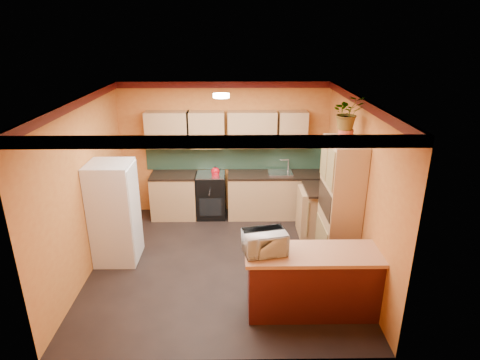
# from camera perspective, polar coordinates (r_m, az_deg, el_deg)

# --- Properties ---
(room_shell) EXTENTS (4.24, 4.24, 2.72)m
(room_shell) POSITION_cam_1_polar(r_m,az_deg,el_deg) (6.24, -2.49, 6.25)
(room_shell) COLOR black
(room_shell) RESTS_ON ground
(base_cabinets_back) EXTENTS (3.65, 0.60, 0.88)m
(base_cabinets_back) POSITION_cam_1_polar(r_m,az_deg,el_deg) (8.21, 0.24, -2.25)
(base_cabinets_back) COLOR tan
(base_cabinets_back) RESTS_ON ground
(countertop_back) EXTENTS (3.65, 0.62, 0.04)m
(countertop_back) POSITION_cam_1_polar(r_m,az_deg,el_deg) (8.04, 0.25, 0.77)
(countertop_back) COLOR black
(countertop_back) RESTS_ON base_cabinets_back
(stove) EXTENTS (0.58, 0.58, 0.91)m
(stove) POSITION_cam_1_polar(r_m,az_deg,el_deg) (8.22, -4.12, -2.17)
(stove) COLOR black
(stove) RESTS_ON ground
(kettle) EXTENTS (0.18, 0.18, 0.18)m
(kettle) POSITION_cam_1_polar(r_m,az_deg,el_deg) (7.97, -3.52, 1.30)
(kettle) COLOR red
(kettle) RESTS_ON stove
(sink) EXTENTS (0.48, 0.40, 0.03)m
(sink) POSITION_cam_1_polar(r_m,az_deg,el_deg) (8.08, 5.75, 1.02)
(sink) COLOR silver
(sink) RESTS_ON countertop_back
(base_cabinets_right) EXTENTS (0.60, 0.80, 0.88)m
(base_cabinets_right) POSITION_cam_1_polar(r_m,az_deg,el_deg) (7.65, 11.33, -4.47)
(base_cabinets_right) COLOR tan
(base_cabinets_right) RESTS_ON ground
(countertop_right) EXTENTS (0.62, 0.80, 0.04)m
(countertop_right) POSITION_cam_1_polar(r_m,az_deg,el_deg) (7.47, 11.57, -1.28)
(countertop_right) COLOR black
(countertop_right) RESTS_ON base_cabinets_right
(fridge) EXTENTS (0.68, 0.66, 1.70)m
(fridge) POSITION_cam_1_polar(r_m,az_deg,el_deg) (6.82, -17.44, -4.49)
(fridge) COLOR white
(fridge) RESTS_ON ground
(pantry) EXTENTS (0.48, 0.90, 2.10)m
(pantry) POSITION_cam_1_polar(r_m,az_deg,el_deg) (6.48, 13.99, -3.55)
(pantry) COLOR tan
(pantry) RESTS_ON ground
(fern_pot) EXTENTS (0.22, 0.22, 0.16)m
(fern_pot) POSITION_cam_1_polar(r_m,az_deg,el_deg) (6.16, 14.78, 6.27)
(fern_pot) COLOR #A83F28
(fern_pot) RESTS_ON pantry
(fern) EXTENTS (0.48, 0.43, 0.50)m
(fern) POSITION_cam_1_polar(r_m,az_deg,el_deg) (6.09, 15.06, 9.26)
(fern) COLOR tan
(fern) RESTS_ON fern_pot
(breakfast_bar) EXTENTS (1.80, 0.55, 0.88)m
(breakfast_bar) POSITION_cam_1_polar(r_m,az_deg,el_deg) (5.64, 10.66, -14.31)
(breakfast_bar) COLOR #531913
(breakfast_bar) RESTS_ON ground
(bar_top) EXTENTS (1.90, 0.65, 0.05)m
(bar_top) POSITION_cam_1_polar(r_m,az_deg,el_deg) (5.39, 10.99, -10.26)
(bar_top) COLOR tan
(bar_top) RESTS_ON breakfast_bar
(microwave) EXTENTS (0.61, 0.48, 0.30)m
(microwave) POSITION_cam_1_polar(r_m,az_deg,el_deg) (5.21, 3.51, -8.83)
(microwave) COLOR white
(microwave) RESTS_ON bar_top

